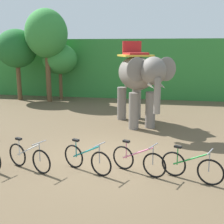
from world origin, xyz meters
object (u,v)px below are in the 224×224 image
tree_center_right (17,49)px  bike_white (29,157)px  bike_pink (138,160)px  tree_left (60,59)px  bike_green (191,167)px  tree_center_left (46,34)px  elephant (138,77)px  bike_teal (87,159)px

tree_center_right → bike_white: tree_center_right is taller
tree_center_right → bike_pink: size_ratio=2.94×
tree_left → bike_green: tree_left is taller
tree_center_left → bike_white: 11.78m
elephant → bike_green: size_ratio=2.60×
tree_center_right → bike_teal: size_ratio=2.94×
tree_center_left → bike_white: tree_center_left is taller
tree_center_left → tree_center_right: bearing=174.3°
bike_white → bike_teal: bearing=6.0°
tree_center_left → bike_white: bearing=-70.5°
tree_left → bike_white: tree_left is taller
tree_center_left → tree_left: bearing=62.8°
bike_white → bike_pink: (3.14, 0.34, 0.00)m
elephant → bike_green: 6.07m
tree_left → bike_green: 13.90m
bike_teal → bike_white: bearing=-174.0°
tree_left → bike_white: 12.08m
tree_left → bike_pink: size_ratio=2.35×
bike_teal → bike_pink: size_ratio=1.00×
tree_center_left → tree_left: size_ratio=1.57×
bike_teal → bike_pink: bearing=6.5°
tree_center_left → bike_pink: 12.84m
bike_teal → tree_center_right: bearing=125.8°
tree_center_right → tree_left: bearing=14.7°
tree_center_left → elephant: size_ratio=1.41×
bike_pink → tree_left: bearing=119.9°
bike_pink → elephant: bearing=95.9°
tree_center_right → bike_teal: tree_center_right is taller
bike_teal → bike_green: bearing=-0.7°
tree_center_left → bike_green: (8.28, -10.33, -3.92)m
bike_green → bike_pink: bearing=172.2°
bike_pink → bike_white: bearing=-173.8°
elephant → bike_white: size_ratio=2.59×
tree_center_left → bike_teal: bearing=-62.4°
bike_teal → bike_green: size_ratio=0.99×
tree_left → elephant: size_ratio=0.90×
tree_center_right → elephant: bearing=-31.0°
bike_white → bike_green: (4.58, 0.14, 0.00)m
tree_center_left → bike_green: 13.81m
tree_center_left → elephant: tree_center_left is taller
elephant → bike_green: (1.98, -5.45, -1.82)m
tree_center_right → bike_green: bearing=-45.2°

